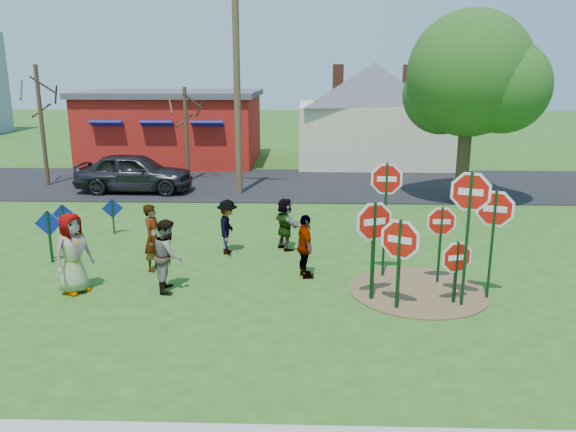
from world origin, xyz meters
name	(u,v)px	position (x,y,z in m)	size (l,w,h in m)	color
ground	(232,274)	(0.00, 0.00, 0.00)	(120.00, 120.00, 0.00)	#2C5217
road	(265,184)	(0.00, 11.50, 0.02)	(120.00, 7.50, 0.04)	black
dirt_patch	(418,291)	(4.50, -1.00, 0.01)	(3.20, 3.20, 0.03)	brown
red_building	(175,126)	(-5.50, 17.99, 1.97)	(9.40, 7.69, 3.90)	maroon
cream_house	(373,109)	(5.50, 18.00, 2.92)	(9.40, 9.40, 6.50)	beige
stop_sign_a	(400,246)	(3.84, -2.00, 1.43)	(1.04, 0.59, 2.15)	#0E3514
stop_sign_b	(386,191)	(3.79, -0.07, 2.19)	(1.04, 0.08, 3.01)	#0E3514
stop_sign_c	(469,208)	(5.29, -1.80, 2.20)	(1.07, 0.45, 3.13)	#0E3514
stop_sign_d	(441,227)	(5.06, -0.47, 1.42)	(0.94, 0.06, 2.02)	#0E3514
stop_sign_e	(457,261)	(5.14, -1.69, 1.00)	(0.94, 0.27, 1.56)	#0E3514
stop_sign_f	(494,218)	(5.97, -1.37, 1.89)	(1.04, 0.41, 2.64)	#0E3514
stop_sign_g	(374,230)	(3.35, -1.52, 1.64)	(1.11, 0.45, 2.41)	#0E3514
blue_diamond_b	(49,230)	(-4.93, 0.74, 0.89)	(0.71, 0.09, 1.44)	#0E3514
blue_diamond_c	(63,218)	(-5.38, 2.62, 0.72)	(0.54, 0.21, 1.16)	#0E3514
blue_diamond_d	(113,212)	(-4.17, 3.45, 0.70)	(0.61, 0.21, 1.15)	#0E3514
person_a	(73,253)	(-3.47, -1.29, 0.95)	(0.93, 0.60, 1.90)	#4C6598
person_b	(153,238)	(-2.03, 0.26, 0.87)	(0.63, 0.41, 1.73)	teal
person_c	(168,255)	(-1.32, -1.08, 0.85)	(0.83, 0.64, 1.70)	#94533E
person_d	(228,227)	(-0.32, 1.66, 0.77)	(0.99, 0.57, 1.54)	#38373C
person_e	(305,246)	(1.85, -0.16, 0.80)	(0.94, 0.39, 1.60)	#432D55
person_f	(285,224)	(1.28, 2.08, 0.75)	(1.39, 0.44, 1.50)	#1C4F2A
suv	(134,172)	(-5.32, 9.61, 0.86)	(1.93, 4.79, 1.63)	#323237
utility_pole	(237,81)	(-0.91, 9.44, 4.60)	(2.13, 0.45, 8.73)	#4C3823
leafy_tree	(473,81)	(7.97, 8.12, 4.62)	(5.06, 4.61, 7.18)	#382819
bare_tree_west	(40,109)	(-9.64, 10.88, 3.39)	(1.80, 1.80, 5.24)	#382819
bare_tree_east	(186,121)	(-3.60, 12.14, 2.76)	(1.80, 1.80, 4.27)	#382819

